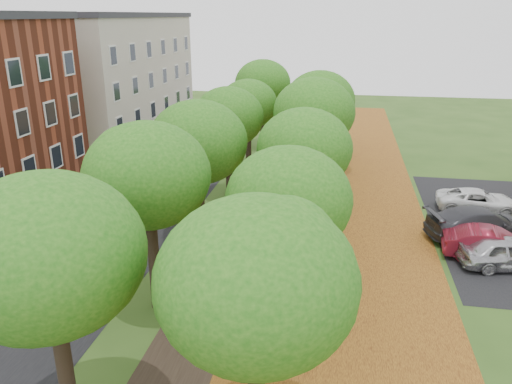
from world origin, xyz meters
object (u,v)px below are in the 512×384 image
at_px(car_white, 478,201).
at_px(car_red, 493,245).
at_px(car_grey, 481,224).
at_px(car_silver, 509,253).

bearing_deg(car_white, car_red, 174.46).
relative_size(car_red, car_white, 0.96).
distance_m(car_red, car_white, 5.98).
relative_size(car_red, car_grey, 0.80).
relative_size(car_silver, car_red, 0.97).
height_order(car_red, car_grey, car_grey).
distance_m(car_red, car_grey, 2.19).
bearing_deg(car_red, car_white, -1.64).
bearing_deg(car_grey, car_red, 163.33).
xyz_separation_m(car_silver, car_white, (0.30, 6.63, -0.09)).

